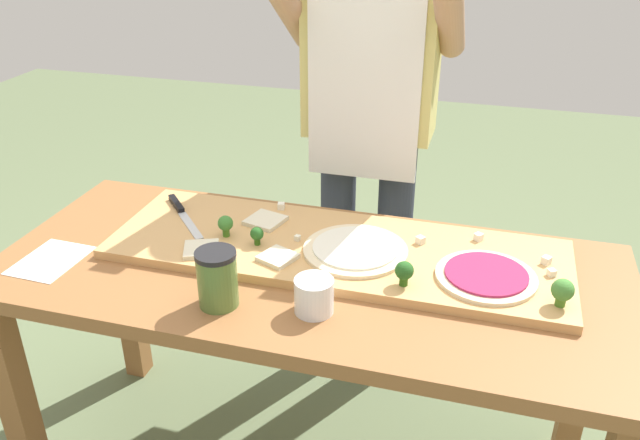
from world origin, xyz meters
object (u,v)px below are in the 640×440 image
Objects in this scene: broccoli_floret_back_left at (563,291)px; sauce_jar at (217,278)px; broccoli_floret_front_left at (257,234)px; recipe_note at (51,260)px; chefs_knife at (181,211)px; broccoli_floret_back_mid at (225,224)px; pizza_whole_white_garlic at (355,249)px; cheese_crumble_f at (281,206)px; pizza_whole_beet_magenta at (486,276)px; cheese_crumble_b at (420,240)px; pizza_slice_far_right at (278,257)px; broccoli_floret_center_right at (404,272)px; pizza_slice_near_left at (201,249)px; cheese_crumble_c at (546,260)px; flour_cup at (314,297)px; cheese_crumble_a at (297,238)px; cheese_crumble_e at (552,273)px; cook_center at (370,104)px; cheese_crumble_d at (478,237)px; pizza_slice_far_left at (265,221)px; prep_table at (309,302)px.

sauce_jar is (-0.76, -0.17, 0.01)m from broccoli_floret_back_left.
broccoli_floret_front_left is at bearing 89.51° from sauce_jar.
chefs_knife is at bearing 53.50° from recipe_note.
chefs_knife is 0.21m from broccoli_floret_back_mid.
cheese_crumble_f is at bearing 145.37° from pizza_whole_white_garlic.
cheese_crumble_b is (-0.18, 0.13, 0.00)m from pizza_whole_beet_magenta.
pizza_slice_far_right is 1.31× the size of broccoli_floret_center_right.
pizza_slice_near_left is at bearing -107.38° from broccoli_floret_back_mid.
pizza_slice_near_left is 1.40× the size of broccoli_floret_center_right.
pizza_whole_white_garlic is 0.19m from broccoli_floret_center_right.
cheese_crumble_c is at bearing -3.24° from cheese_crumble_b.
flour_cup is at bearing -98.97° from pizza_whole_white_garlic.
recipe_note is at bearing -158.40° from cheese_crumble_a.
broccoli_floret_back_left is (0.17, -0.07, 0.03)m from pizza_whole_beet_magenta.
sauce_jar is 0.51m from recipe_note.
cheese_crumble_e is 0.09× the size of recipe_note.
cheese_crumble_b is at bearing 149.99° from broccoli_floret_back_left.
pizza_whole_white_garlic is at bearing 26.73° from pizza_slice_far_right.
cheese_crumble_f is (-0.08, 0.27, 0.00)m from pizza_slice_far_right.
chefs_knife is 0.29m from cheese_crumble_f.
cheese_crumble_a is 0.10× the size of sauce_jar.
cook_center is (0.18, 0.34, 0.22)m from cheese_crumble_f.
broccoli_floret_front_left is at bearing 142.97° from pizza_slice_far_right.
chefs_knife is 0.82× the size of pizza_whole_white_garlic.
cheese_crumble_f reaches higher than pizza_whole_beet_magenta.
broccoli_floret_back_mid is 0.51m from broccoli_floret_center_right.
pizza_slice_near_left is at bearing -159.52° from cheese_crumble_d.
cheese_crumble_f is 0.46m from sauce_jar.
sauce_jar is (0.12, -0.17, 0.04)m from pizza_slice_near_left.
broccoli_floret_back_mid is 0.89× the size of broccoli_floret_back_left.
sauce_jar reaches higher than cheese_crumble_b.
cheese_crumble_b is at bearing 176.76° from cheese_crumble_c.
flour_cup is (0.24, -0.34, 0.01)m from pizza_slice_far_left.
pizza_whole_beet_magenta is 2.78× the size of pizza_slice_near_left.
broccoli_floret_back_left is at bearing -3.80° from prep_table.
pizza_whole_beet_magenta reaches higher than prep_table.
pizza_slice_far_left is at bearing 125.51° from flour_cup.
recipe_note is at bearing -163.26° from pizza_slice_near_left.
pizza_slice_far_right is (-0.18, -0.09, -0.00)m from pizza_whole_white_garlic.
cheese_crumble_f is at bearing 176.64° from cheese_crumble_d.
pizza_slice_far_right is 0.21m from sauce_jar.
recipe_note is (-1.06, -0.37, -0.03)m from cheese_crumble_d.
prep_table is 93.61× the size of cheese_crumble_e.
broccoli_floret_front_left is 0.74m from cheese_crumble_e.
pizza_slice_far_left and pizza_slice_far_right have the same top height.
recipe_note is at bearing 173.13° from sauce_jar.
broccoli_floret_back_left reaches higher than pizza_slice_far_left.
broccoli_floret_center_right is 0.51m from cheese_crumble_f.
broccoli_floret_back_left is at bearing -10.77° from cheese_crumble_a.
broccoli_floret_front_left is at bearing -172.65° from pizza_whole_white_garlic.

